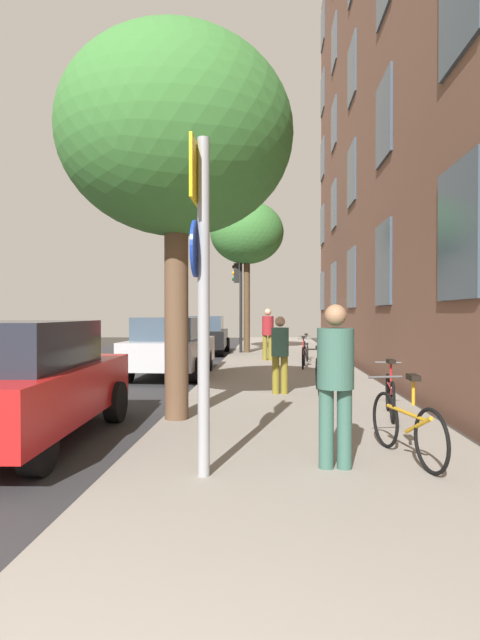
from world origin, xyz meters
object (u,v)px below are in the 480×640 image
(car_0, at_px, (25,381))
(car_2, at_px, (205,334))
(bicycle_2, at_px, (318,374))
(pedestrian_1, at_px, (280,350))
(bicycle_3, at_px, (342,364))
(bicycle_5, at_px, (306,350))
(pedestrian_0, at_px, (335,375))
(bicycle_1, at_px, (390,394))
(car_1, at_px, (171,346))
(bicycle_4, at_px, (304,355))
(bicycle_0, at_px, (407,426))
(pedestrian_2, at_px, (268,331))
(traffic_light, at_px, (238,291))
(tree_far, at_px, (247,233))
(tree_near, at_px, (176,137))
(sign_post, at_px, (201,278))

(car_0, bearing_deg, car_2, 88.36)
(bicycle_2, height_order, pedestrian_1, pedestrian_1)
(bicycle_2, distance_m, bicycle_3, 2.53)
(car_2, bearing_deg, bicycle_5, -44.28)
(pedestrian_0, bearing_deg, car_2, 102.05)
(pedestrian_0, bearing_deg, bicycle_1, 66.62)
(car_1, bearing_deg, pedestrian_0, -68.12)
(bicycle_4, bearing_deg, bicycle_3, -71.26)
(bicycle_0, xyz_separation_m, pedestrian_1, (-1.31, 4.55, 0.51))
(bicycle_3, distance_m, pedestrian_2, 5.14)
(bicycle_3, bearing_deg, bicycle_4, 108.74)
(bicycle_2, relative_size, car_1, 0.39)
(traffic_light, distance_m, pedestrian_1, 11.14)
(tree_far, xyz_separation_m, bicycle_3, (2.79, -8.29, -4.59))
(car_0, bearing_deg, tree_near, 33.47)
(pedestrian_0, height_order, car_1, pedestrian_0)
(bicycle_0, xyz_separation_m, car_1, (-4.23, 8.11, 0.35))
(pedestrian_1, bearing_deg, pedestrian_2, 92.26)
(car_2, bearing_deg, car_1, -89.51)
(tree_far, bearing_deg, bicycle_3, -71.39)
(traffic_light, xyz_separation_m, pedestrian_0, (2.02, -15.81, -1.59))
(tree_far, xyz_separation_m, pedestrian_1, (1.19, -10.94, -4.05))
(bicycle_5, distance_m, car_0, 12.02)
(tree_far, relative_size, car_2, 1.43)
(bicycle_0, bearing_deg, car_2, 105.11)
(traffic_light, height_order, pedestrian_1, traffic_light)
(traffic_light, relative_size, car_1, 0.90)
(sign_post, bearing_deg, bicycle_5, 81.54)
(bicycle_4, xyz_separation_m, pedestrian_0, (-0.30, -9.96, 0.61))
(bicycle_0, distance_m, pedestrian_2, 12.05)
(bicycle_5, distance_m, car_2, 5.60)
(tree_near, bearing_deg, sign_post, -74.46)
(pedestrian_1, relative_size, car_0, 0.36)
(bicycle_5, height_order, car_0, car_0)
(bicycle_0, relative_size, bicycle_1, 1.04)
(bicycle_2, relative_size, bicycle_3, 0.98)
(traffic_light, relative_size, pedestrian_1, 2.41)
(car_1, bearing_deg, car_0, -93.91)
(traffic_light, bearing_deg, bicycle_3, -69.18)
(pedestrian_2, xyz_separation_m, car_0, (-3.12, -11.10, -0.30))
(bicycle_3, xyz_separation_m, pedestrian_0, (-1.12, -7.56, 0.63))
(bicycle_1, distance_m, car_1, 7.34)
(tree_near, distance_m, bicycle_3, 7.27)
(bicycle_0, relative_size, pedestrian_1, 1.08)
(bicycle_1, distance_m, bicycle_2, 2.57)
(bicycle_1, distance_m, car_2, 14.29)
(pedestrian_1, bearing_deg, bicycle_5, 82.20)
(bicycle_1, relative_size, car_0, 0.38)
(bicycle_5, xyz_separation_m, pedestrian_1, (-1.02, -7.45, 0.53))
(bicycle_1, bearing_deg, bicycle_2, 110.54)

